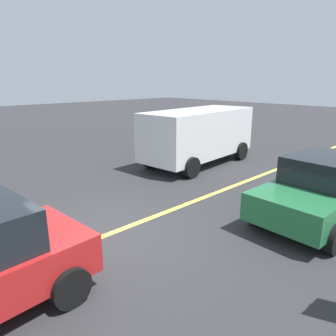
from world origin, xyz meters
The scene contains 4 objects.
ground_plane centered at (0.00, 0.00, 0.00)m, with size 80.00×80.00×0.00m, color #2D2D30.
lane_marking_centre centered at (3.00, 0.00, 0.01)m, with size 28.00×0.16×0.01m, color #E0D14C.
white_van centered at (6.26, 2.73, 1.27)m, with size 5.35×2.62×2.20m.
car_green_crossing centered at (4.37, -2.90, 0.80)m, with size 4.08×2.11×1.59m.
Camera 1 is at (-3.30, -5.52, 3.35)m, focal length 33.36 mm.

